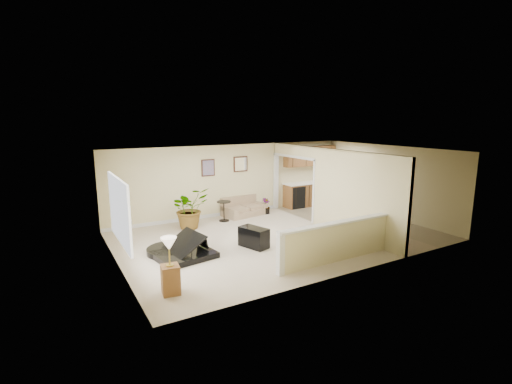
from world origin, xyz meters
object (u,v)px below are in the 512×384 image
palm_plant (190,208)px  accent_table (224,208)px  piano (180,235)px  lamp_stand (170,270)px  piano_bench (254,237)px  small_plant (266,207)px  loveseat (244,206)px

palm_plant → accent_table: bearing=8.5°
piano → accent_table: bearing=37.4°
piano → lamp_stand: bearing=-122.8°
piano → accent_table: 3.34m
piano → piano_bench: bearing=-18.4°
palm_plant → lamp_stand: (-1.90, -4.07, -0.14)m
lamp_stand → small_plant: bearing=42.0°
piano → piano_bench: (1.92, -0.34, -0.27)m
accent_table → small_plant: bearing=5.1°
small_plant → lamp_stand: 6.60m
loveseat → palm_plant: size_ratio=1.25×
accent_table → small_plant: accent_table is taller
piano_bench → palm_plant: palm_plant is taller
accent_table → palm_plant: palm_plant is taller
lamp_stand → piano_bench: bearing=29.0°
palm_plant → lamp_stand: 4.49m
piano_bench → small_plant: size_ratio=1.42×
palm_plant → piano_bench: bearing=-71.3°
loveseat → lamp_stand: lamp_stand is taller
loveseat → palm_plant: (-2.23, -0.58, 0.31)m
loveseat → small_plant: bearing=-26.7°
loveseat → accent_table: 1.04m
palm_plant → lamp_stand: palm_plant is taller
accent_table → piano_bench: bearing=-98.5°
palm_plant → lamp_stand: size_ratio=1.14×
piano → palm_plant: size_ratio=1.35×
loveseat → palm_plant: bearing=-175.1°
lamp_stand → piano: bearing=65.7°
piano → palm_plant: bearing=56.0°
loveseat → palm_plant: palm_plant is taller
piano → piano_bench: size_ratio=2.21×
piano_bench → accent_table: 2.77m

